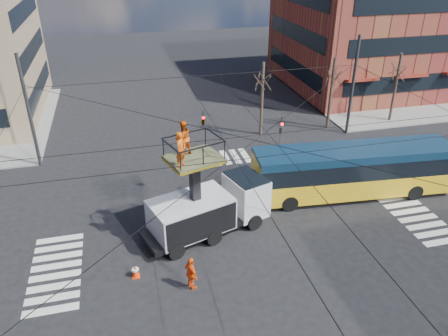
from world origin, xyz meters
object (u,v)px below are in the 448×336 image
utility_truck (209,198)px  traffic_cone (135,271)px  flagger (284,192)px  worker_ground (191,273)px  city_bus (353,170)px

utility_truck → traffic_cone: size_ratio=11.19×
flagger → traffic_cone: bearing=-63.5°
utility_truck → worker_ground: 4.71m
city_bus → traffic_cone: bearing=-157.3°
utility_truck → flagger: size_ratio=3.97×
utility_truck → city_bus: (9.44, 1.61, -0.39)m
utility_truck → traffic_cone: 5.36m
traffic_cone → utility_truck: bearing=33.4°
flagger → worker_ground: bearing=-48.1°
city_bus → flagger: (-4.55, -0.20, -0.80)m
city_bus → worker_ground: city_bus is taller
city_bus → flagger: size_ratio=6.76×
traffic_cone → flagger: flagger is taller
city_bus → traffic_cone: size_ratio=19.04×
traffic_cone → flagger: size_ratio=0.35×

